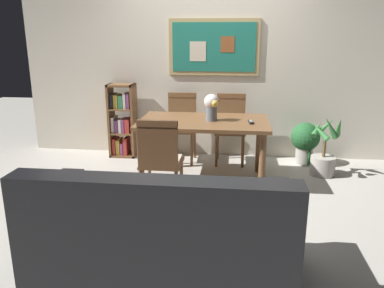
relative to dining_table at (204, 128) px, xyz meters
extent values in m
plane|color=#B7B2A8|center=(-0.01, -0.38, -0.63)|extent=(12.00, 12.00, 0.00)
cube|color=beige|center=(-0.01, 1.10, 0.67)|extent=(5.20, 0.10, 2.60)
cube|color=tan|center=(0.04, 1.03, 0.87)|extent=(1.21, 0.02, 0.74)
cube|color=#1E7260|center=(0.04, 1.02, 0.87)|extent=(1.11, 0.01, 0.64)
cube|color=beige|center=(-0.17, 1.01, 0.81)|extent=(0.22, 0.00, 0.26)
cube|color=brown|center=(0.22, 1.01, 0.90)|extent=(0.18, 0.00, 0.21)
cube|color=brown|center=(0.00, 0.00, 0.07)|extent=(1.47, 0.90, 0.04)
cylinder|color=brown|center=(-0.65, -0.37, -0.29)|extent=(0.07, 0.07, 0.69)
cylinder|color=brown|center=(0.65, -0.37, -0.29)|extent=(0.07, 0.07, 0.69)
cylinder|color=brown|center=(-0.65, 0.37, -0.29)|extent=(0.07, 0.07, 0.69)
cylinder|color=brown|center=(0.65, 0.37, -0.29)|extent=(0.07, 0.07, 0.69)
cube|color=brown|center=(0.29, 0.68, -0.20)|extent=(0.40, 0.40, 0.03)
cube|color=#C6B299|center=(0.29, 0.68, -0.17)|extent=(0.36, 0.36, 0.03)
cylinder|color=brown|center=(0.46, 0.85, -0.42)|extent=(0.04, 0.04, 0.42)
cylinder|color=brown|center=(0.12, 0.85, -0.42)|extent=(0.04, 0.04, 0.42)
cylinder|color=brown|center=(0.46, 0.51, -0.42)|extent=(0.04, 0.04, 0.42)
cylinder|color=brown|center=(0.12, 0.51, -0.42)|extent=(0.04, 0.04, 0.42)
cube|color=brown|center=(0.29, 0.86, 0.05)|extent=(0.38, 0.04, 0.46)
cube|color=brown|center=(0.29, 0.86, 0.25)|extent=(0.38, 0.05, 0.06)
cube|color=brown|center=(-0.35, -0.70, -0.20)|extent=(0.40, 0.40, 0.03)
cube|color=#C6B299|center=(-0.35, -0.70, -0.17)|extent=(0.36, 0.36, 0.03)
cylinder|color=brown|center=(-0.52, -0.87, -0.42)|extent=(0.04, 0.04, 0.42)
cylinder|color=brown|center=(-0.18, -0.87, -0.42)|extent=(0.04, 0.04, 0.42)
cylinder|color=brown|center=(-0.52, -0.53, -0.42)|extent=(0.04, 0.04, 0.42)
cylinder|color=brown|center=(-0.18, -0.53, -0.42)|extent=(0.04, 0.04, 0.42)
cube|color=brown|center=(-0.35, -0.88, 0.05)|extent=(0.38, 0.04, 0.46)
cube|color=brown|center=(-0.35, -0.88, 0.25)|extent=(0.38, 0.05, 0.06)
cube|color=brown|center=(-0.37, 0.69, -0.20)|extent=(0.40, 0.40, 0.03)
cube|color=#C6B299|center=(-0.37, 0.69, -0.17)|extent=(0.36, 0.36, 0.03)
cylinder|color=brown|center=(-0.20, 0.86, -0.42)|extent=(0.04, 0.04, 0.42)
cylinder|color=brown|center=(-0.54, 0.86, -0.42)|extent=(0.04, 0.04, 0.42)
cylinder|color=brown|center=(-0.20, 0.52, -0.42)|extent=(0.04, 0.04, 0.42)
cylinder|color=brown|center=(-0.54, 0.52, -0.42)|extent=(0.04, 0.04, 0.42)
cube|color=brown|center=(-0.37, 0.87, 0.05)|extent=(0.38, 0.04, 0.46)
cube|color=brown|center=(-0.37, 0.87, 0.25)|extent=(0.38, 0.05, 0.06)
cube|color=black|center=(-0.12, -1.86, -0.43)|extent=(1.80, 0.84, 0.40)
cube|color=black|center=(-0.12, -2.18, -0.01)|extent=(1.80, 0.20, 0.44)
cube|color=black|center=(-0.93, -1.86, -0.12)|extent=(0.18, 0.80, 0.22)
cube|color=black|center=(0.69, -1.86, -0.12)|extent=(0.18, 0.80, 0.22)
cube|color=maroon|center=(-0.57, -2.04, -0.07)|extent=(0.32, 0.16, 0.33)
cube|color=maroon|center=(-0.12, -2.04, -0.07)|extent=(0.32, 0.16, 0.33)
cube|color=#B78C33|center=(0.33, -2.04, -0.07)|extent=(0.32, 0.16, 0.33)
cube|color=brown|center=(-1.37, 0.85, -0.13)|extent=(0.03, 0.28, 1.02)
cube|color=brown|center=(-1.04, 0.85, -0.13)|extent=(0.03, 0.28, 1.02)
cube|color=brown|center=(-1.21, 0.85, -0.62)|extent=(0.36, 0.28, 0.03)
cube|color=brown|center=(-1.21, 0.85, 0.37)|extent=(0.36, 0.28, 0.03)
cube|color=brown|center=(-1.21, 0.85, -0.29)|extent=(0.30, 0.28, 0.02)
cube|color=brown|center=(-1.21, 0.85, 0.04)|extent=(0.30, 0.28, 0.02)
cube|color=#B2332D|center=(-1.32, 0.85, -0.49)|extent=(0.04, 0.22, 0.23)
cube|color=gold|center=(-1.27, 0.85, -0.50)|extent=(0.05, 0.22, 0.21)
cube|color=#7F3F72|center=(-1.22, 0.85, -0.52)|extent=(0.04, 0.22, 0.17)
cube|color=#B2332D|center=(-1.16, 0.85, -0.49)|extent=(0.05, 0.22, 0.24)
cube|color=beige|center=(-1.32, 0.85, -0.18)|extent=(0.04, 0.22, 0.22)
cube|color=#7F3F72|center=(-1.27, 0.85, -0.20)|extent=(0.05, 0.22, 0.17)
cube|color=beige|center=(-1.22, 0.85, -0.19)|extent=(0.04, 0.22, 0.19)
cube|color=#7F3F72|center=(-1.18, 0.85, -0.19)|extent=(0.04, 0.22, 0.19)
cube|color=#B2332D|center=(-1.12, 0.85, -0.19)|extent=(0.06, 0.22, 0.19)
cube|color=black|center=(-1.32, 0.85, 0.15)|extent=(0.04, 0.22, 0.20)
cube|color=gold|center=(-1.27, 0.85, 0.15)|extent=(0.05, 0.22, 0.19)
cube|color=#337247|center=(-1.20, 0.85, 0.14)|extent=(0.06, 0.22, 0.18)
cube|color=beige|center=(-1.14, 0.85, 0.16)|extent=(0.04, 0.22, 0.21)
cube|color=#7F3F72|center=(-1.10, 0.85, 0.16)|extent=(0.04, 0.22, 0.21)
cylinder|color=#B2ADA3|center=(1.28, 0.75, -0.52)|extent=(0.22, 0.22, 0.22)
cylinder|color=#332319|center=(1.28, 0.75, -0.42)|extent=(0.20, 0.20, 0.02)
sphere|color=#235B2D|center=(1.28, 0.75, -0.26)|extent=(0.37, 0.37, 0.37)
cylinder|color=#235B2D|center=(1.32, 0.63, -0.49)|extent=(0.03, 0.03, 0.23)
cylinder|color=#235B2D|center=(1.38, 0.82, -0.49)|extent=(0.03, 0.03, 0.23)
cylinder|color=#B2ADA3|center=(1.44, 0.35, -0.52)|extent=(0.30, 0.30, 0.23)
cylinder|color=#332319|center=(1.44, 0.35, -0.41)|extent=(0.27, 0.27, 0.02)
cylinder|color=brown|center=(1.44, 0.35, -0.27)|extent=(0.04, 0.04, 0.26)
cone|color=#387F3D|center=(1.58, 0.33, -0.02)|extent=(0.12, 0.30, 0.30)
cone|color=#387F3D|center=(1.45, 0.46, -0.05)|extent=(0.24, 0.11, 0.24)
cone|color=#387F3D|center=(1.34, 0.41, -0.07)|extent=(0.19, 0.24, 0.20)
cone|color=#387F3D|center=(1.34, 0.26, -0.06)|extent=(0.25, 0.24, 0.23)
cone|color=#387F3D|center=(1.47, 0.27, -0.02)|extent=(0.23, 0.15, 0.29)
cylinder|color=slate|center=(0.09, 0.00, 0.17)|extent=(0.13, 0.13, 0.16)
sphere|color=silver|center=(0.09, 0.00, 0.31)|extent=(0.17, 0.17, 0.17)
sphere|color=silver|center=(0.05, 0.05, 0.32)|extent=(0.06, 0.06, 0.06)
sphere|color=#EACC4C|center=(0.12, -0.06, 0.30)|extent=(0.08, 0.08, 0.08)
sphere|color=#D86633|center=(0.15, 0.01, 0.31)|extent=(0.06, 0.06, 0.06)
cube|color=black|center=(0.53, -0.08, 0.10)|extent=(0.06, 0.16, 0.02)
cube|color=gray|center=(0.53, -0.08, 0.12)|extent=(0.04, 0.10, 0.00)
camera|label=1|loc=(0.37, -4.30, 1.04)|focal=36.31mm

